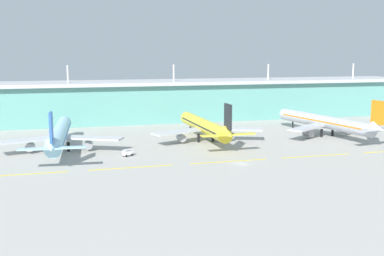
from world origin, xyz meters
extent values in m
plane|color=#A8A59E|center=(0.00, 0.00, 0.00)|extent=(600.00, 600.00, 0.00)
cube|color=#5B9E93|center=(0.00, 109.20, 10.24)|extent=(280.00, 28.00, 20.48)
cube|color=#B2B2B7|center=(0.00, 109.20, 21.38)|extent=(288.00, 34.00, 1.80)
cylinder|color=silver|center=(-56.00, 103.60, 26.78)|extent=(0.90, 0.90, 9.00)
cylinder|color=silver|center=(0.00, 103.60, 26.78)|extent=(0.90, 0.90, 9.00)
cylinder|color=silver|center=(56.00, 103.60, 26.78)|extent=(0.90, 0.90, 9.00)
cylinder|color=silver|center=(112.00, 103.60, 26.78)|extent=(0.90, 0.90, 9.00)
cylinder|color=#9ED1EA|center=(-59.92, 39.22, 6.50)|extent=(9.15, 61.67, 5.80)
cone|color=#9ED1EA|center=(-58.13, 71.89, 6.50)|extent=(5.72, 4.30, 5.51)
cone|color=#9ED1EA|center=(-61.77, 5.55, 7.70)|extent=(5.29, 6.89, 5.72)
cube|color=#2D5BB7|center=(-61.71, 6.54, 14.15)|extent=(1.05, 6.43, 9.50)
cube|color=#9ED1EA|center=(-67.23, 6.35, 7.50)|extent=(10.16, 3.74, 0.36)
cube|color=#9ED1EA|center=(-56.25, 5.74, 7.50)|extent=(10.16, 3.74, 0.36)
cube|color=#B7BABF|center=(-72.15, 35.46, 5.20)|extent=(24.91, 14.19, 0.70)
cylinder|color=gray|center=(-70.87, 36.83, 2.40)|extent=(3.44, 4.67, 3.20)
cube|color=#B7BABF|center=(-48.18, 34.14, 5.20)|extent=(24.62, 16.35, 0.70)
cylinder|color=gray|center=(-49.30, 35.65, 2.40)|extent=(3.44, 4.67, 3.20)
cylinder|color=black|center=(-58.66, 62.22, 1.80)|extent=(0.70, 0.70, 3.60)
cylinder|color=black|center=(-63.28, 36.40, 1.80)|extent=(1.10, 1.10, 3.60)
cylinder|color=black|center=(-56.89, 36.05, 1.80)|extent=(1.10, 1.10, 3.60)
cube|color=#2D5BB7|center=(-59.92, 39.22, 6.90)|extent=(8.86, 55.54, 0.60)
cylinder|color=yellow|center=(-0.40, 44.14, 6.50)|extent=(7.37, 53.57, 5.80)
cone|color=yellow|center=(-1.25, 72.84, 6.50)|extent=(5.63, 4.16, 5.51)
cone|color=yellow|center=(0.47, 14.44, 7.70)|extent=(5.12, 6.77, 5.72)
cube|color=black|center=(0.44, 15.43, 14.15)|extent=(0.89, 6.42, 9.50)
cube|color=yellow|center=(-5.04, 14.77, 7.50)|extent=(10.09, 3.49, 0.36)
cube|color=yellow|center=(5.96, 15.10, 7.50)|extent=(10.09, 3.49, 0.36)
cube|color=#B7BABF|center=(-12.27, 39.36, 5.20)|extent=(24.71, 15.87, 0.70)
cylinder|color=gray|center=(-11.11, 40.84, 2.40)|extent=(3.33, 4.59, 3.20)
cube|color=#B7BABF|center=(11.72, 40.07, 5.20)|extent=(24.87, 14.71, 0.70)
cylinder|color=gray|center=(10.48, 41.47, 2.40)|extent=(3.33, 4.59, 3.20)
cylinder|color=black|center=(-0.99, 64.16, 1.80)|extent=(0.70, 0.70, 3.60)
cylinder|color=black|center=(-3.51, 41.04, 1.80)|extent=(1.10, 1.10, 3.60)
cylinder|color=black|center=(2.89, 41.23, 1.80)|extent=(1.10, 1.10, 3.60)
cube|color=black|center=(-0.40, 44.14, 6.90)|extent=(7.25, 48.24, 0.60)
cylinder|color=#ADB2BC|center=(56.03, 42.24, 6.50)|extent=(16.40, 58.30, 5.80)
cone|color=#ADB2BC|center=(50.31, 72.82, 6.50)|extent=(6.15, 4.94, 5.51)
cone|color=#ADB2BC|center=(61.93, 10.67, 7.70)|extent=(6.06, 7.42, 5.72)
cube|color=orange|center=(61.75, 11.65, 14.15)|extent=(1.86, 6.42, 9.50)
cube|color=#ADB2BC|center=(56.43, 10.15, 7.50)|extent=(10.42, 4.98, 0.36)
cube|color=#B7BABF|center=(45.05, 35.68, 5.20)|extent=(23.88, 18.66, 0.70)
cylinder|color=gray|center=(45.96, 37.32, 2.40)|extent=(3.97, 5.01, 3.20)
cube|color=#B7BABF|center=(68.64, 40.09, 5.20)|extent=(24.87, 11.41, 0.70)
cylinder|color=gray|center=(67.19, 41.29, 2.40)|extent=(3.97, 5.01, 3.20)
cylinder|color=black|center=(52.02, 63.70, 1.80)|extent=(0.70, 0.70, 3.60)
cylinder|color=black|center=(53.43, 38.70, 1.80)|extent=(1.10, 1.10, 3.60)
cylinder|color=black|center=(59.73, 39.88, 1.80)|extent=(1.10, 1.10, 3.60)
cube|color=orange|center=(56.03, 42.24, 6.90)|extent=(15.37, 52.58, 0.60)
cube|color=yellow|center=(-71.00, 4.31, 0.02)|extent=(28.00, 0.70, 0.04)
cube|color=yellow|center=(-37.00, 4.31, 0.02)|extent=(28.00, 0.70, 0.04)
cube|color=yellow|center=(-3.00, 4.31, 0.02)|extent=(28.00, 0.70, 0.04)
cube|color=yellow|center=(31.00, 4.31, 0.02)|extent=(28.00, 0.70, 0.04)
cube|color=silver|center=(-35.96, 21.85, 1.25)|extent=(4.02, 3.37, 1.60)
cube|color=silver|center=(-35.96, 21.85, 2.40)|extent=(3.71, 3.18, 0.16)
cylinder|color=black|center=(-35.28, 23.19, 0.45)|extent=(0.95, 0.76, 0.90)
cylinder|color=black|center=(-34.46, 21.79, 0.45)|extent=(0.95, 0.76, 0.90)
cylinder|color=black|center=(-37.46, 21.92, 0.45)|extent=(0.95, 0.76, 0.90)
cylinder|color=black|center=(-36.64, 20.52, 0.45)|extent=(0.95, 0.76, 0.90)
camera|label=1|loc=(-55.91, -143.51, 37.03)|focal=43.11mm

